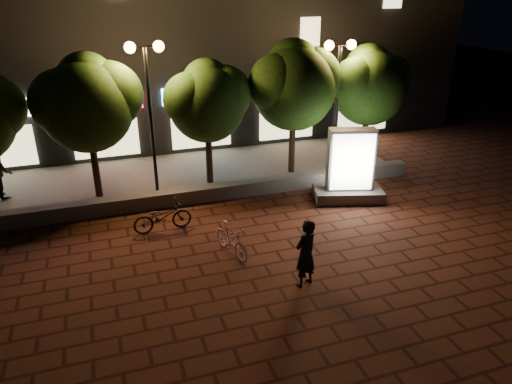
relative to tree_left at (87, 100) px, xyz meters
name	(u,v)px	position (x,y,z in m)	size (l,w,h in m)	color
ground	(239,258)	(3.45, -5.46, -3.44)	(80.00, 80.00, 0.00)	#502319
retaining_wall	(205,194)	(3.45, -1.46, -3.19)	(16.00, 0.45, 0.50)	slate
sidewalk	(191,174)	(3.45, 1.04, -3.40)	(16.00, 5.00, 0.08)	slate
building_block	(158,28)	(3.44, 7.53, 1.55)	(28.00, 8.12, 11.30)	black
tree_left	(87,100)	(0.00, 0.00, 0.00)	(3.60, 3.00, 4.89)	black
tree_mid	(208,99)	(4.00, 0.00, -0.23)	(3.24, 2.70, 4.50)	black
tree_right	(295,83)	(7.30, 0.00, 0.12)	(3.72, 3.10, 5.07)	black
tree_far_right	(370,83)	(10.50, 0.00, -0.08)	(3.48, 2.90, 4.76)	black
street_lamp_left	(147,80)	(1.95, -0.26, 0.58)	(1.26, 0.36, 5.18)	black
street_lamp_right	(338,73)	(8.95, -0.26, 0.45)	(1.26, 0.36, 4.98)	black
ad_kiosk	(350,172)	(8.19, -2.94, -2.42)	(2.58, 1.77, 2.54)	slate
scooter_pink	(231,240)	(3.31, -5.24, -2.98)	(0.44, 1.56, 0.94)	#F49FBE
rider	(306,253)	(4.65, -7.19, -2.54)	(0.66, 0.43, 1.81)	black
scooter_parked	(162,217)	(1.72, -3.21, -2.98)	(0.62, 1.77, 0.93)	black
pedestrian	(0,172)	(-3.20, 0.95, -2.45)	(0.89, 0.69, 1.83)	black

